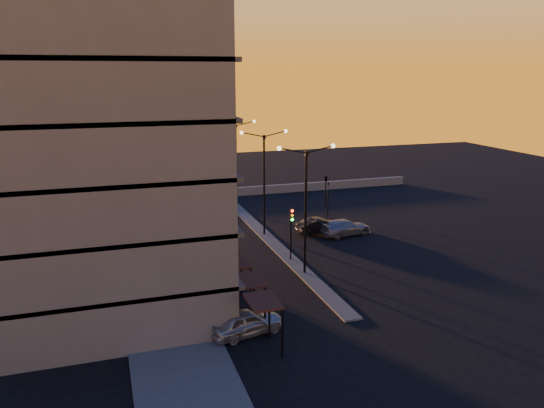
{
  "coord_description": "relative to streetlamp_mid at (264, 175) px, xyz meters",
  "views": [
    {
      "loc": [
        -13.54,
        -33.93,
        14.4
      ],
      "look_at": [
        -0.7,
        5.58,
        4.02
      ],
      "focal_mm": 35.0,
      "sensor_mm": 36.0,
      "label": 1
    }
  ],
  "objects": [
    {
      "name": "car_wagon",
      "position": [
        7.0,
        -2.21,
        -4.88
      ],
      "size": [
        5.18,
        2.78,
        1.43
      ],
      "primitive_type": "imported",
      "rotation": [
        0.0,
        0.0,
        1.74
      ],
      "color": "#95969C",
      "rests_on": "ground"
    },
    {
      "name": "traffic_light_main",
      "position": [
        0.0,
        -7.13,
        -2.7
      ],
      "size": [
        0.28,
        0.44,
        4.25
      ],
      "color": "black",
      "rests_on": "ground"
    },
    {
      "name": "parapet",
      "position": [
        2.0,
        16.0,
        -5.09
      ],
      "size": [
        44.0,
        0.5,
        1.0
      ],
      "primitive_type": "cube",
      "color": "slate",
      "rests_on": "ground"
    },
    {
      "name": "car_sedan",
      "position": [
        5.0,
        -1.14,
        -4.87
      ],
      "size": [
        4.44,
        1.66,
        1.45
      ],
      "primitive_type": "imported",
      "rotation": [
        0.0,
        0.0,
        1.6
      ],
      "color": "black",
      "rests_on": "ground"
    },
    {
      "name": "streetlamp_near",
      "position": [
        0.0,
        -10.0,
        0.0
      ],
      "size": [
        4.32,
        0.32,
        9.51
      ],
      "color": "black",
      "rests_on": "ground"
    },
    {
      "name": "car_hatchback",
      "position": [
        -6.5,
        -17.55,
        -4.85
      ],
      "size": [
        4.61,
        2.66,
        1.48
      ],
      "primitive_type": "imported",
      "rotation": [
        0.0,
        0.0,
        1.79
      ],
      "color": "#ACAFB4",
      "rests_on": "ground"
    },
    {
      "name": "building",
      "position": [
        -14.0,
        -9.97,
        6.32
      ],
      "size": [
        14.35,
        17.08,
        25.0
      ],
      "color": "slate",
      "rests_on": "ground"
    },
    {
      "name": "signal_east_a",
      "position": [
        8.0,
        4.0,
        -3.66
      ],
      "size": [
        0.13,
        0.16,
        3.6
      ],
      "color": "black",
      "rests_on": "ground"
    },
    {
      "name": "signal_east_b",
      "position": [
        9.5,
        8.0,
        -2.49
      ],
      "size": [
        0.42,
        1.99,
        3.6
      ],
      "color": "black",
      "rests_on": "ground"
    },
    {
      "name": "streetlamp_far",
      "position": [
        0.0,
        10.0,
        0.0
      ],
      "size": [
        4.32,
        0.32,
        9.51
      ],
      "color": "black",
      "rests_on": "ground"
    },
    {
      "name": "sidewalk_west",
      "position": [
        -10.5,
        -6.0,
        -5.53
      ],
      "size": [
        5.0,
        40.0,
        0.12
      ],
      "primitive_type": "cube",
      "color": "#4C4C4A",
      "rests_on": "ground"
    },
    {
      "name": "streetlamp_mid",
      "position": [
        0.0,
        0.0,
        0.0
      ],
      "size": [
        4.32,
        0.32,
        9.51
      ],
      "color": "black",
      "rests_on": "ground"
    },
    {
      "name": "ground",
      "position": [
        0.0,
        -10.0,
        -5.59
      ],
      "size": [
        120.0,
        120.0,
        0.0
      ],
      "primitive_type": "plane",
      "color": "black",
      "rests_on": "ground"
    },
    {
      "name": "median",
      "position": [
        0.0,
        0.0,
        -5.53
      ],
      "size": [
        1.2,
        36.0,
        0.12
      ],
      "primitive_type": "cube",
      "color": "#4C4C4A",
      "rests_on": "ground"
    }
  ]
}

